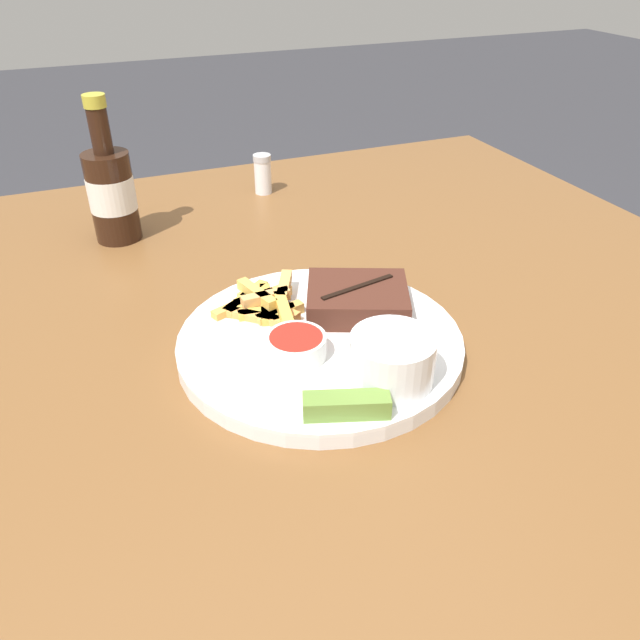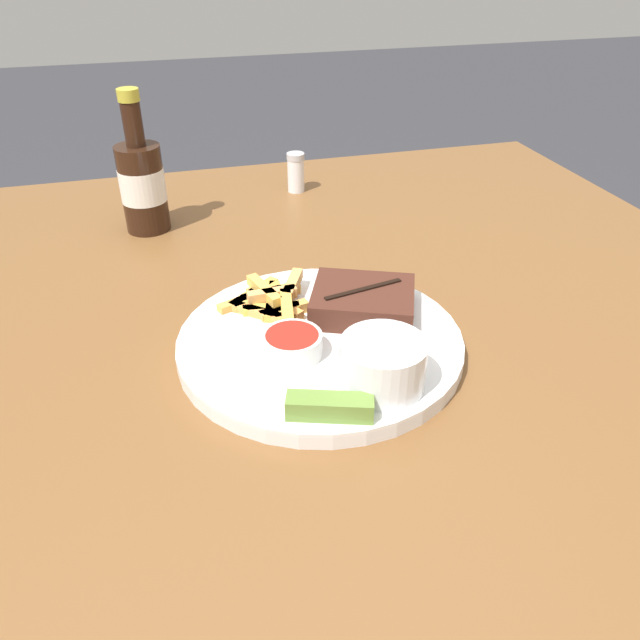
# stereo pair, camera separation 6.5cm
# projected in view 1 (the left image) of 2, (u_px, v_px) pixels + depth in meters

# --- Properties ---
(dining_table) EXTENTS (1.19, 1.22, 0.75)m
(dining_table) POSITION_uv_depth(u_px,v_px,m) (320.00, 404.00, 0.71)
(dining_table) COLOR brown
(dining_table) RESTS_ON ground_plane
(dinner_plate) EXTENTS (0.30, 0.30, 0.02)m
(dinner_plate) POSITION_uv_depth(u_px,v_px,m) (320.00, 343.00, 0.66)
(dinner_plate) COLOR white
(dinner_plate) RESTS_ON dining_table
(steak_portion) EXTENTS (0.14, 0.13, 0.03)m
(steak_portion) POSITION_uv_depth(u_px,v_px,m) (357.00, 299.00, 0.69)
(steak_portion) COLOR #472319
(steak_portion) RESTS_ON dinner_plate
(fries_pile) EXTENTS (0.11, 0.12, 0.02)m
(fries_pile) POSITION_uv_depth(u_px,v_px,m) (264.00, 305.00, 0.69)
(fries_pile) COLOR gold
(fries_pile) RESTS_ON dinner_plate
(coleslaw_cup) EXTENTS (0.08, 0.08, 0.05)m
(coleslaw_cup) POSITION_uv_depth(u_px,v_px,m) (392.00, 357.00, 0.58)
(coleslaw_cup) COLOR white
(coleslaw_cup) RESTS_ON dinner_plate
(dipping_sauce_cup) EXTENTS (0.06, 0.06, 0.02)m
(dipping_sauce_cup) POSITION_uv_depth(u_px,v_px,m) (296.00, 345.00, 0.62)
(dipping_sauce_cup) COLOR silver
(dipping_sauce_cup) RESTS_ON dinner_plate
(pickle_spear) EXTENTS (0.08, 0.05, 0.02)m
(pickle_spear) POSITION_uv_depth(u_px,v_px,m) (347.00, 405.00, 0.55)
(pickle_spear) COLOR olive
(pickle_spear) RESTS_ON dinner_plate
(fork_utensil) EXTENTS (0.12, 0.09, 0.00)m
(fork_utensil) POSITION_uv_depth(u_px,v_px,m) (248.00, 325.00, 0.67)
(fork_utensil) COLOR #B7B7BC
(fork_utensil) RESTS_ON dinner_plate
(beer_bottle) EXTENTS (0.06, 0.06, 0.20)m
(beer_bottle) POSITION_uv_depth(u_px,v_px,m) (111.00, 191.00, 0.86)
(beer_bottle) COLOR black
(beer_bottle) RESTS_ON dining_table
(salt_shaker) EXTENTS (0.03, 0.03, 0.07)m
(salt_shaker) POSITION_uv_depth(u_px,v_px,m) (263.00, 174.00, 1.03)
(salt_shaker) COLOR white
(salt_shaker) RESTS_ON dining_table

